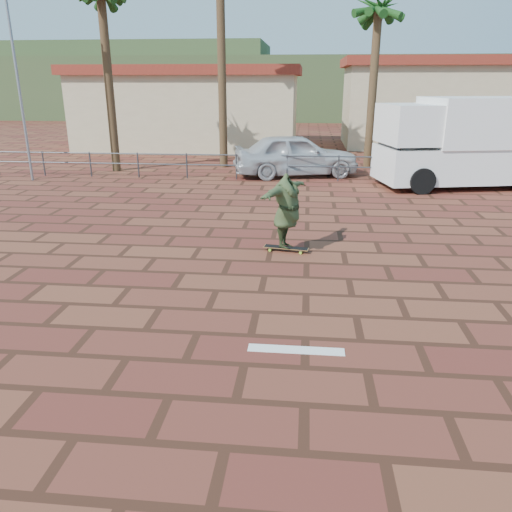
{
  "coord_description": "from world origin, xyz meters",
  "views": [
    {
      "loc": [
        0.76,
        -7.6,
        3.68
      ],
      "look_at": [
        -0.06,
        0.58,
        0.8
      ],
      "focal_mm": 35.0,
      "sensor_mm": 36.0,
      "label": 1
    }
  ],
  "objects": [
    {
      "name": "flagpole",
      "position": [
        -9.87,
        11.0,
        4.64
      ],
      "size": [
        1.3,
        0.1,
        8.0
      ],
      "color": "gray",
      "rests_on": "ground"
    },
    {
      "name": "paint_stripe",
      "position": [
        0.7,
        -1.2,
        0.0
      ],
      "size": [
        1.4,
        0.22,
        0.01
      ],
      "primitive_type": "cube",
      "color": "white",
      "rests_on": "ground"
    },
    {
      "name": "car_silver",
      "position": [
        0.31,
        13.0,
        0.86
      ],
      "size": [
        5.38,
        3.22,
        1.71
      ],
      "primitive_type": "imported",
      "rotation": [
        0.0,
        0.0,
        1.82
      ],
      "color": "silver",
      "rests_on": "ground"
    },
    {
      "name": "hill_back",
      "position": [
        -22.0,
        56.0,
        4.0
      ],
      "size": [
        35.0,
        14.0,
        8.0
      ],
      "primitive_type": "cube",
      "color": "#384C28",
      "rests_on": "ground"
    },
    {
      "name": "ground",
      "position": [
        0.0,
        0.0,
        0.0
      ],
      "size": [
        120.0,
        120.0,
        0.0
      ],
      "primitive_type": "plane",
      "color": "brown",
      "rests_on": "ground"
    },
    {
      "name": "hill_front",
      "position": [
        0.0,
        50.0,
        3.0
      ],
      "size": [
        70.0,
        18.0,
        6.0
      ],
      "primitive_type": "cube",
      "color": "#384C28",
      "rests_on": "ground"
    },
    {
      "name": "car_white",
      "position": [
        6.04,
        13.0,
        0.7
      ],
      "size": [
        4.43,
        2.04,
        1.41
      ],
      "primitive_type": "imported",
      "rotation": [
        0.0,
        0.0,
        1.44
      ],
      "color": "silver",
      "rests_on": "ground"
    },
    {
      "name": "campervan",
      "position": [
        6.52,
        11.51,
        1.66
      ],
      "size": [
        6.49,
        3.75,
        3.16
      ],
      "rotation": [
        0.0,
        0.0,
        0.21
      ],
      "color": "white",
      "rests_on": "ground"
    },
    {
      "name": "building_east",
      "position": [
        8.0,
        24.0,
        2.54
      ],
      "size": [
        10.6,
        6.6,
        5.0
      ],
      "color": "beige",
      "rests_on": "ground"
    },
    {
      "name": "longboard",
      "position": [
        0.36,
        3.24,
        0.08
      ],
      "size": [
        1.06,
        0.4,
        0.1
      ],
      "rotation": [
        0.0,
        0.0,
        -0.18
      ],
      "color": "olive",
      "rests_on": "ground"
    },
    {
      "name": "skateboarder",
      "position": [
        0.36,
        3.24,
        0.95
      ],
      "size": [
        1.33,
        2.14,
        1.69
      ],
      "primitive_type": "imported",
      "rotation": [
        0.0,
        0.0,
        1.17
      ],
      "color": "#354424",
      "rests_on": "longboard"
    },
    {
      "name": "guardrail",
      "position": [
        0.0,
        12.0,
        0.68
      ],
      "size": [
        24.06,
        0.06,
        1.0
      ],
      "color": "#47494F",
      "rests_on": "ground"
    },
    {
      "name": "building_west",
      "position": [
        -6.0,
        22.0,
        2.28
      ],
      "size": [
        12.6,
        7.6,
        4.5
      ],
      "color": "beige",
      "rests_on": "ground"
    },
    {
      "name": "palm_center",
      "position": [
        3.5,
        15.5,
        6.36
      ],
      "size": [
        2.4,
        2.4,
        7.75
      ],
      "color": "brown",
      "rests_on": "ground"
    }
  ]
}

